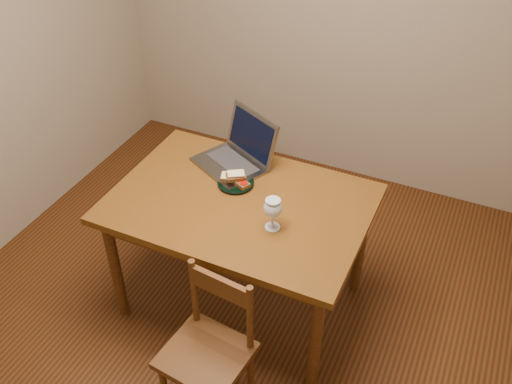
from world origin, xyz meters
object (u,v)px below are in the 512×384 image
at_px(chair, 208,345).
at_px(laptop, 239,151).
at_px(table, 240,214).
at_px(plate, 236,183).
at_px(milk_glass, 273,214).

distance_m(chair, laptop, 1.08).
distance_m(table, plate, 0.17).
xyz_separation_m(chair, laptop, (-0.31, 0.96, 0.38)).
relative_size(table, plate, 6.70).
bearing_deg(table, plate, 124.81).
relative_size(table, laptop, 2.68).
bearing_deg(chair, table, 109.42).
relative_size(plate, laptop, 0.40).
bearing_deg(table, laptop, 116.42).
distance_m(milk_glass, laptop, 0.57).
bearing_deg(milk_glass, plate, 143.43).
distance_m(chair, plate, 0.86).
relative_size(plate, milk_glass, 1.13).
xyz_separation_m(table, milk_glass, (0.23, -0.12, 0.17)).
relative_size(table, milk_glass, 7.55).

